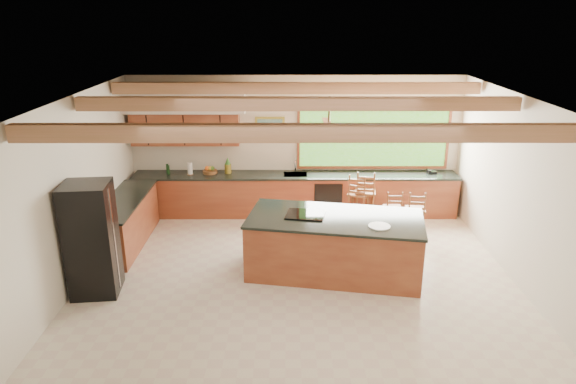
{
  "coord_description": "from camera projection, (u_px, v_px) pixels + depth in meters",
  "views": [
    {
      "loc": [
        -0.17,
        -7.71,
        4.24
      ],
      "look_at": [
        -0.16,
        0.8,
        1.25
      ],
      "focal_mm": 32.0,
      "sensor_mm": 36.0,
      "label": 1
    }
  ],
  "objects": [
    {
      "name": "ground",
      "position": [
        298.0,
        277.0,
        8.68
      ],
      "size": [
        7.2,
        7.2,
        0.0
      ],
      "primitive_type": "plane",
      "color": "beige",
      "rests_on": "ground"
    },
    {
      "name": "bar_stool_b",
      "position": [
        359.0,
        195.0,
        10.61
      ],
      "size": [
        0.52,
        0.52,
        1.12
      ],
      "rotation": [
        0.0,
        0.0,
        -0.38
      ],
      "color": "brown",
      "rests_on": "ground"
    },
    {
      "name": "counter_run",
      "position": [
        257.0,
        200.0,
        10.9
      ],
      "size": [
        7.12,
        3.1,
        1.28
      ],
      "color": "brown",
      "rests_on": "ground"
    },
    {
      "name": "refrigerator",
      "position": [
        92.0,
        239.0,
        7.96
      ],
      "size": [
        0.78,
        0.76,
        1.82
      ],
      "rotation": [
        0.0,
        0.0,
        0.1
      ],
      "color": "black",
      "rests_on": "ground"
    },
    {
      "name": "room_shell",
      "position": [
        288.0,
        141.0,
        8.56
      ],
      "size": [
        7.27,
        6.54,
        3.02
      ],
      "color": "beige",
      "rests_on": "ground"
    },
    {
      "name": "bar_stool_c",
      "position": [
        393.0,
        209.0,
        10.09
      ],
      "size": [
        0.35,
        0.35,
        0.97
      ],
      "rotation": [
        0.0,
        0.0,
        -0.02
      ],
      "color": "brown",
      "rests_on": "ground"
    },
    {
      "name": "bar_stool_a",
      "position": [
        366.0,
        193.0,
        10.63
      ],
      "size": [
        0.49,
        0.49,
        1.18
      ],
      "rotation": [
        0.0,
        0.0,
        -0.16
      ],
      "color": "brown",
      "rests_on": "ground"
    },
    {
      "name": "island",
      "position": [
        334.0,
        245.0,
        8.72
      ],
      "size": [
        3.1,
        1.85,
        1.03
      ],
      "rotation": [
        0.0,
        0.0,
        -0.17
      ],
      "color": "brown",
      "rests_on": "ground"
    },
    {
      "name": "bar_stool_d",
      "position": [
        416.0,
        211.0,
        9.94
      ],
      "size": [
        0.4,
        0.4,
        1.02
      ],
      "rotation": [
        0.0,
        0.0,
        -0.09
      ],
      "color": "brown",
      "rests_on": "ground"
    }
  ]
}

